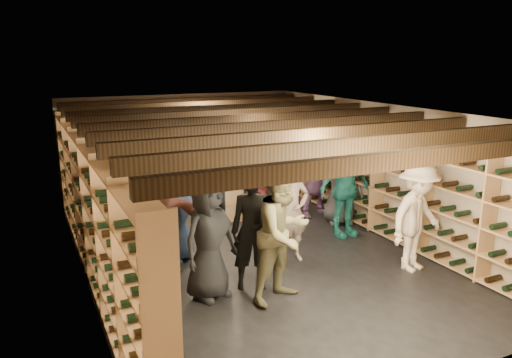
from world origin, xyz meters
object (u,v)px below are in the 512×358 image
object	(u,v)px
person_1	(253,231)
person_6	(178,214)
person_8	(263,189)
person_7	(291,211)
person_12	(341,181)
person_5	(157,218)
person_3	(417,217)
person_11	(316,173)
person_4	(345,188)
crate_stack_left	(231,204)
crate_loose	(272,211)
crate_stack_right	(226,207)
person_2	(284,233)
person_0	(209,238)
person_9	(124,203)

from	to	relation	value
person_1	person_6	bearing A→B (deg)	134.82
person_6	person_8	size ratio (longest dim) A/B	0.95
person_7	person_12	world-z (taller)	person_12
person_1	person_5	world-z (taller)	person_5
person_3	person_11	xyz separation A→B (m)	(0.11, 3.05, 0.04)
person_1	person_8	distance (m)	2.51
person_1	person_4	world-z (taller)	person_4
crate_stack_left	crate_loose	world-z (taller)	crate_stack_left
crate_stack_left	crate_stack_right	world-z (taller)	crate_stack_left
person_12	person_5	bearing A→B (deg)	-150.19
person_2	person_3	distance (m)	2.32
person_4	person_0	bearing A→B (deg)	-161.50
crate_loose	person_12	world-z (taller)	person_12
person_3	person_8	bearing A→B (deg)	102.11
crate_stack_left	person_11	bearing A→B (deg)	-14.04
crate_stack_left	person_6	distance (m)	2.20
person_9	person_1	bearing A→B (deg)	-60.85
crate_loose	person_5	world-z (taller)	person_5
person_5	person_8	bearing A→B (deg)	30.06
person_3	person_7	xyz separation A→B (m)	(-1.56, 1.16, -0.02)
person_0	person_2	size ratio (longest dim) A/B	0.91
crate_loose	person_0	distance (m)	3.84
crate_stack_right	crate_stack_left	bearing A→B (deg)	-93.51
person_0	person_3	world-z (taller)	person_0
person_1	person_4	distance (m)	2.72
person_9	person_12	world-z (taller)	person_12
crate_stack_right	person_12	size ratio (longest dim) A/B	0.32
crate_stack_right	person_8	size ratio (longest dim) A/B	0.34
person_4	person_8	distance (m)	1.54
crate_loose	person_0	bearing A→B (deg)	-130.41
crate_stack_left	person_6	size ratio (longest dim) A/B	0.44
person_4	person_7	xyz separation A→B (m)	(-1.45, -0.59, -0.07)
crate_loose	person_1	world-z (taller)	person_1
crate_loose	person_9	world-z (taller)	person_9
person_2	person_12	xyz separation A→B (m)	(2.56, 2.32, -0.09)
person_0	person_11	bearing A→B (deg)	15.37
person_1	person_0	bearing A→B (deg)	-158.35
crate_stack_right	person_2	world-z (taller)	person_2
person_4	crate_stack_left	bearing A→B (deg)	128.04
person_11	person_1	bearing A→B (deg)	-143.25
person_12	person_8	bearing A→B (deg)	-173.83
person_8	crate_stack_left	bearing A→B (deg)	107.10
person_12	crate_stack_left	bearing A→B (deg)	168.30
crate_stack_right	person_5	size ratio (longest dim) A/B	0.32
person_8	crate_stack_right	bearing A→B (deg)	99.41
crate_loose	person_3	xyz separation A→B (m)	(0.76, -3.38, 0.77)
crate_loose	crate_stack_left	bearing A→B (deg)	173.42
person_3	person_4	size ratio (longest dim) A/B	0.95
person_5	person_8	size ratio (longest dim) A/B	1.08
person_0	person_12	bearing A→B (deg)	5.97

